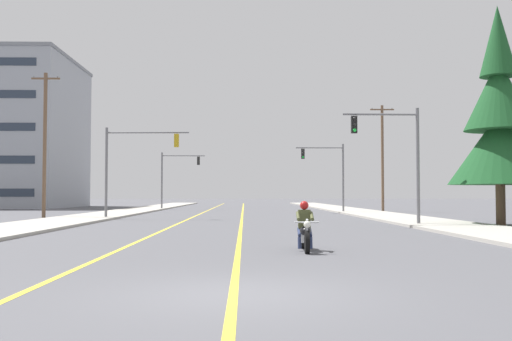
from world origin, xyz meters
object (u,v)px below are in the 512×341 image
utility_pole_left_near (45,142)px  utility_pole_right_far (382,156)px  conifer_tree_right_verge_near (499,124)px  traffic_signal_mid_right (330,168)px  motorcycle_with_rider (305,231)px  traffic_signal_mid_left (174,172)px  traffic_signal_near_right (397,149)px  traffic_signal_near_left (131,158)px

utility_pole_left_near → utility_pole_right_far: bearing=26.3°
utility_pole_left_near → conifer_tree_right_verge_near: conifer_tree_right_verge_near is taller
traffic_signal_mid_right → utility_pole_left_near: (-21.89, -10.54, 1.30)m
traffic_signal_mid_right → utility_pole_left_near: size_ratio=0.60×
motorcycle_with_rider → traffic_signal_mid_left: (-9.40, 45.79, 3.50)m
traffic_signal_mid_left → traffic_signal_near_right: bearing=-64.5°
conifer_tree_right_verge_near → utility_pole_left_near: bearing=157.9°
utility_pole_left_near → traffic_signal_near_left: bearing=-16.9°
traffic_signal_mid_left → utility_pole_left_near: size_ratio=0.60×
traffic_signal_near_right → traffic_signal_mid_left: 36.29m
traffic_signal_near_left → utility_pole_left_near: 6.91m
utility_pole_right_far → traffic_signal_near_right: bearing=-101.9°
utility_pole_right_far → conifer_tree_right_verge_near: (0.24, -24.77, 0.05)m
motorcycle_with_rider → conifer_tree_right_verge_near: (11.64, 13.02, 4.77)m
traffic_signal_near_left → utility_pole_left_near: (-6.50, 1.98, 1.22)m
conifer_tree_right_verge_near → utility_pole_right_far: bearing=90.6°
traffic_signal_near_left → utility_pole_right_far: bearing=36.6°
traffic_signal_near_right → conifer_tree_right_verge_near: bearing=-0.1°
utility_pole_left_near → traffic_signal_mid_right: bearing=25.7°
traffic_signal_mid_left → utility_pole_right_far: bearing=-21.0°
traffic_signal_mid_right → conifer_tree_right_verge_near: size_ratio=0.53×
traffic_signal_near_left → traffic_signal_mid_left: bearing=89.8°
traffic_signal_mid_right → motorcycle_with_rider: bearing=-99.6°
traffic_signal_mid_left → utility_pole_right_far: utility_pole_right_far is taller
traffic_signal_near_right → traffic_signal_mid_left: (-15.60, 32.76, 0.04)m
traffic_signal_mid_right → traffic_signal_mid_left: (-15.29, 10.99, 0.02)m
conifer_tree_right_verge_near → traffic_signal_near_right: bearing=179.9°
traffic_signal_mid_right → conifer_tree_right_verge_near: 22.57m
motorcycle_with_rider → traffic_signal_near_right: traffic_signal_near_right is taller
motorcycle_with_rider → traffic_signal_mid_right: traffic_signal_mid_right is taller
motorcycle_with_rider → conifer_tree_right_verge_near: conifer_tree_right_verge_near is taller
traffic_signal_near_left → conifer_tree_right_verge_near: (21.14, -9.27, 1.21)m
traffic_signal_near_right → utility_pole_left_near: bearing=153.2°
utility_pole_right_far → traffic_signal_mid_right: bearing=-151.5°
traffic_signal_near_left → conifer_tree_right_verge_near: size_ratio=0.53×
motorcycle_with_rider → traffic_signal_near_left: 24.49m
utility_pole_left_near → utility_pole_right_far: utility_pole_left_near is taller
motorcycle_with_rider → traffic_signal_mid_left: size_ratio=0.35×
traffic_signal_near_right → utility_pole_left_near: utility_pole_left_near is taller
traffic_signal_mid_left → utility_pole_right_far: size_ratio=0.61×
motorcycle_with_rider → utility_pole_right_far: size_ratio=0.22×
traffic_signal_near_left → utility_pole_right_far: (20.90, 15.50, 1.16)m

